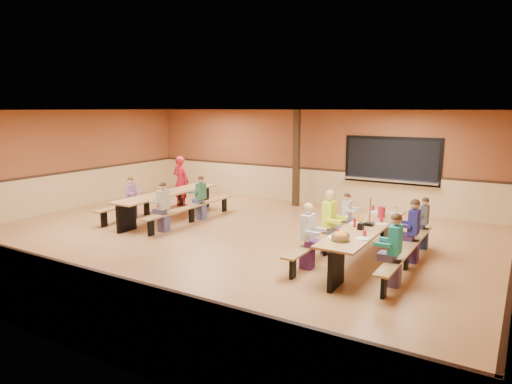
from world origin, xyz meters
The scene contains 23 objects.
ground centered at (0.00, 0.00, 0.00)m, with size 12.00×12.00×0.00m, color #9C653B.
room_envelope centered at (0.00, 0.00, 0.69)m, with size 12.04×10.04×3.02m.
kitchen_pass_through centered at (2.60, 4.96, 1.49)m, with size 2.78×0.28×1.38m.
structural_post centered at (-0.20, 4.40, 1.50)m, with size 0.18×0.18×3.00m, color black.
cafeteria_table_main centered at (3.36, 0.23, 0.53)m, with size 1.91×3.70×0.74m.
cafeteria_table_second centered at (-2.49, 0.99, 0.53)m, with size 1.91×3.70×0.74m.
seated_child_white_left centered at (2.54, -0.70, 0.63)m, with size 0.40×0.32×1.26m, color silver, non-canonical shape.
seated_adult_yellow centered at (2.54, 0.38, 0.67)m, with size 0.44×0.36×1.35m, color #DCF721, non-canonical shape.
seated_child_grey_left centered at (2.54, 1.46, 0.56)m, with size 0.33×0.27×1.12m, color silver, non-canonical shape.
seated_child_teal_right centered at (4.19, -0.74, 0.64)m, with size 0.40×0.33×1.28m, color teal, non-canonical shape.
seated_child_navy_right centered at (4.19, 0.72, 0.63)m, with size 0.40×0.33×1.27m, color navy, non-canonical shape.
seated_child_char_right centered at (4.19, 1.78, 0.56)m, with size 0.33×0.27×1.13m, color #464C50, non-canonical shape.
seated_child_purple_sec centered at (-3.31, 0.42, 0.59)m, with size 0.35×0.29×1.17m, color #8E5885, non-canonical shape.
seated_child_green_sec centered at (-1.66, 1.43, 0.60)m, with size 0.36×0.29×1.19m, color #2A6241, non-canonical shape.
seated_child_tan_sec centered at (-1.66, -0.10, 0.62)m, with size 0.38×0.31×1.24m, color tan, non-canonical shape.
standing_woman centered at (-3.30, 2.51, 0.79)m, with size 0.58×0.38×1.58m, color #B41422.
punch_pitcher centered at (3.42, 1.15, 0.85)m, with size 0.16×0.16×0.22m, color #AC1629.
chip_bowl centered at (3.30, -0.98, 0.81)m, with size 0.32×0.32×0.15m, color orange, non-canonical shape.
napkin_dispenser centered at (3.36, -0.06, 0.80)m, with size 0.10×0.14×0.13m, color black.
condiment_mustard centered at (3.23, 0.32, 0.82)m, with size 0.06×0.06×0.17m, color yellow.
condiment_ketchup centered at (3.20, 0.06, 0.82)m, with size 0.06×0.06×0.17m, color #B2140F.
table_paddle centered at (3.41, 0.32, 0.88)m, with size 0.16×0.16×0.56m.
place_settings centered at (3.36, 0.23, 0.80)m, with size 0.65×3.30×0.11m, color beige, non-canonical shape.
Camera 1 is at (6.01, -8.40, 3.04)m, focal length 32.00 mm.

